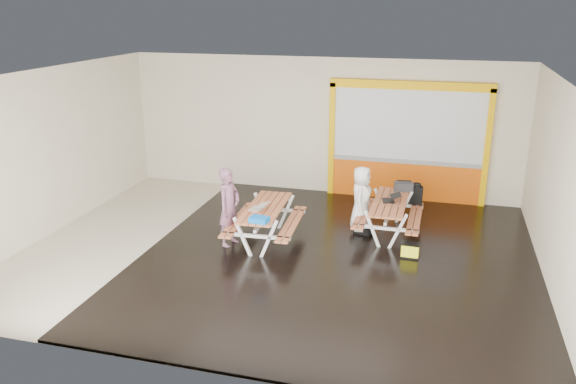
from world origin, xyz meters
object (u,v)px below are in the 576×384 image
(picnic_table_right, at_px, (389,210))
(person_right, at_px, (361,198))
(backpack, at_px, (416,194))
(person_left, at_px, (229,207))
(blue_pouch, at_px, (259,220))
(dark_case, at_px, (363,230))
(fluke_bag, at_px, (410,250))
(laptop_left, at_px, (259,207))
(picnic_table_left, at_px, (265,215))
(laptop_right, at_px, (391,199))
(toolbox, at_px, (404,187))

(picnic_table_right, bearing_deg, person_right, -174.50)
(person_right, xyz_separation_m, backpack, (1.09, 0.93, -0.10))
(person_left, distance_m, blue_pouch, 0.97)
(backpack, distance_m, dark_case, 1.52)
(person_left, relative_size, backpack, 3.44)
(picnic_table_right, bearing_deg, fluke_bag, -64.10)
(laptop_left, height_order, blue_pouch, laptop_left)
(picnic_table_right, xyz_separation_m, laptop_left, (-2.49, -1.27, 0.26))
(picnic_table_left, bearing_deg, blue_pouch, -80.01)
(picnic_table_left, relative_size, laptop_right, 4.78)
(person_left, relative_size, laptop_right, 3.72)
(backpack, bearing_deg, blue_pouch, -134.73)
(laptop_left, bearing_deg, picnic_table_left, 70.90)
(person_left, height_order, laptop_left, person_left)
(toolbox, bearing_deg, blue_pouch, -132.31)
(laptop_right, bearing_deg, picnic_table_right, -113.31)
(picnic_table_right, relative_size, person_right, 1.41)
(person_left, bearing_deg, toolbox, -42.61)
(laptop_left, distance_m, blue_pouch, 0.69)
(person_left, relative_size, fluke_bag, 4.59)
(laptop_left, relative_size, dark_case, 1.14)
(laptop_left, xyz_separation_m, blue_pouch, (0.22, -0.65, 0.00))
(blue_pouch, xyz_separation_m, backpack, (2.77, 2.79, -0.15))
(person_right, distance_m, backpack, 1.44)
(blue_pouch, height_order, backpack, backpack)
(laptop_right, height_order, backpack, backpack)
(laptop_right, bearing_deg, person_left, -155.25)
(picnic_table_left, distance_m, picnic_table_right, 2.65)
(picnic_table_right, relative_size, laptop_left, 4.73)
(backpack, height_order, fluke_bag, backpack)
(laptop_left, relative_size, toolbox, 0.93)
(picnic_table_right, height_order, laptop_left, laptop_left)
(dark_case, xyz_separation_m, fluke_bag, (1.05, -1.01, 0.08))
(person_right, relative_size, toolbox, 3.15)
(picnic_table_left, distance_m, laptop_left, 0.32)
(backpack, bearing_deg, person_right, -139.72)
(picnic_table_left, height_order, person_left, person_left)
(blue_pouch, xyz_separation_m, fluke_bag, (2.80, 0.83, -0.66))
(dark_case, bearing_deg, backpack, 43.42)
(laptop_right, height_order, dark_case, laptop_right)
(picnic_table_right, relative_size, blue_pouch, 5.66)
(toolbox, bearing_deg, person_left, -146.23)
(backpack, bearing_deg, picnic_table_right, -119.66)
(dark_case, bearing_deg, laptop_right, 12.92)
(picnic_table_left, height_order, fluke_bag, picnic_table_left)
(person_left, bearing_deg, dark_case, -49.39)
(picnic_table_right, height_order, fluke_bag, picnic_table_right)
(picnic_table_right, distance_m, fluke_bag, 1.29)
(picnic_table_right, distance_m, toolbox, 0.88)
(person_left, relative_size, laptop_left, 3.93)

